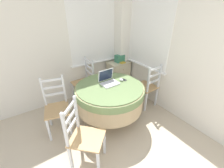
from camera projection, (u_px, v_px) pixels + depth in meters
corner_room_shell at (120, 52)px, 2.50m from camera, size 4.42×4.83×2.55m
round_dining_table at (110, 95)px, 2.66m from camera, size 1.20×1.20×0.74m
laptop at (108, 81)px, 2.64m from camera, size 0.31×0.27×0.24m
computer_mouse at (121, 80)px, 2.73m from camera, size 0.06×0.09×0.05m
cell_phone at (124, 80)px, 2.77m from camera, size 0.06×0.11×0.01m
dining_chair_near_back_window at (85, 82)px, 3.33m from camera, size 0.43×0.39×0.97m
dining_chair_near_right_window at (147, 87)px, 3.13m from camera, size 0.40×0.44×0.97m
dining_chair_camera_near at (84, 137)px, 1.95m from camera, size 0.57×0.57×0.97m
dining_chair_left_flank at (57, 107)px, 2.51m from camera, size 0.48×0.51×0.97m
corner_cabinet at (118, 75)px, 3.85m from camera, size 0.52×0.40×0.72m
storage_box at (120, 58)px, 3.65m from camera, size 0.22×0.14×0.18m
book_on_cabinet at (122, 62)px, 3.64m from camera, size 0.12×0.18×0.02m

